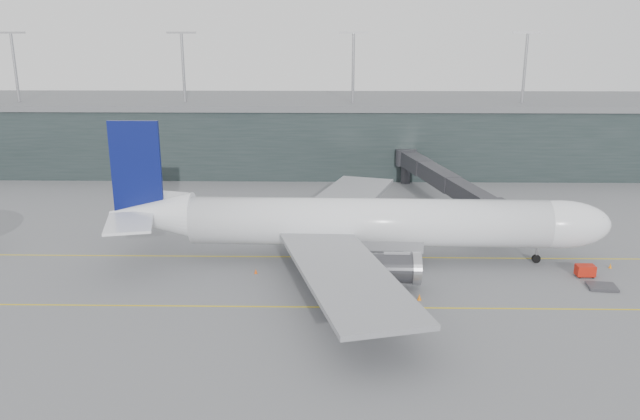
{
  "coord_description": "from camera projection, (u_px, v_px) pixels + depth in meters",
  "views": [
    {
      "loc": [
        0.68,
        -82.86,
        28.79
      ],
      "look_at": [
        -0.81,
        -4.0,
        6.57
      ],
      "focal_mm": 35.0,
      "sensor_mm": 36.0,
      "label": 1
    }
  ],
  "objects": [
    {
      "name": "taxiline_b",
      "position": [
        325.0,
        307.0,
        68.32
      ],
      "size": [
        160.0,
        0.25,
        0.02
      ],
      "primitive_type": "cube",
      "color": "gold",
      "rests_on": "ground"
    },
    {
      "name": "taxiline_lead_main",
      "position": [
        357.0,
        209.0,
        106.72
      ],
      "size": [
        0.25,
        60.0,
        0.02
      ],
      "primitive_type": "cube",
      "color": "gold",
      "rests_on": "ground"
    },
    {
      "name": "jet_bridge",
      "position": [
        442.0,
        175.0,
        109.07
      ],
      "size": [
        12.12,
        44.42,
        6.82
      ],
      "rotation": [
        0.0,
        0.0,
        0.2
      ],
      "color": "#2A2A2F",
      "rests_on": "ground"
    },
    {
      "name": "ground",
      "position": [
        326.0,
        247.0,
        87.57
      ],
      "size": [
        320.0,
        320.0,
        0.0
      ],
      "primitive_type": "plane",
      "color": "slate",
      "rests_on": "ground"
    },
    {
      "name": "cone_nose",
      "position": [
        610.0,
        266.0,
        79.65
      ],
      "size": [
        0.4,
        0.4,
        0.64
      ],
      "primitive_type": "cone",
      "color": "orange",
      "rests_on": "ground"
    },
    {
      "name": "cone_wing_port",
      "position": [
        387.0,
        222.0,
        98.1
      ],
      "size": [
        0.44,
        0.44,
        0.7
      ],
      "primitive_type": "cone",
      "color": "#FF470E",
      "rests_on": "ground"
    },
    {
      "name": "cone_wing_stbd",
      "position": [
        419.0,
        297.0,
        70.0
      ],
      "size": [
        0.48,
        0.48,
        0.76
      ],
      "primitive_type": "cone",
      "color": "orange",
      "rests_on": "ground"
    },
    {
      "name": "terminal",
      "position": [
        329.0,
        132.0,
        141.31
      ],
      "size": [
        240.0,
        36.0,
        29.0
      ],
      "color": "#1F2A2A",
      "rests_on": "ground"
    },
    {
      "name": "gse_cart",
      "position": [
        585.0,
        270.0,
        76.66
      ],
      "size": [
        2.24,
        1.44,
        1.52
      ],
      "rotation": [
        0.0,
        0.0,
        0.01
      ],
      "color": "#B71B0D",
      "rests_on": "ground"
    },
    {
      "name": "uld_c",
      "position": [
        327.0,
        219.0,
        97.62
      ],
      "size": [
        2.31,
        1.95,
        1.93
      ],
      "rotation": [
        0.0,
        0.0,
        -0.13
      ],
      "color": "#343539",
      "rests_on": "ground"
    },
    {
      "name": "main_aircraft",
      "position": [
        365.0,
        223.0,
        81.12
      ],
      "size": [
        65.24,
        61.45,
        18.33
      ],
      "rotation": [
        0.0,
        0.0,
        -0.02
      ],
      "color": "white",
      "rests_on": "ground"
    },
    {
      "name": "baggage_dolly",
      "position": [
        602.0,
        287.0,
        73.38
      ],
      "size": [
        3.5,
        2.94,
        0.32
      ],
      "primitive_type": "cube",
      "rotation": [
        0.0,
        0.0,
        -0.12
      ],
      "color": "#333337",
      "rests_on": "ground"
    },
    {
      "name": "cone_tail",
      "position": [
        256.0,
        271.0,
        77.86
      ],
      "size": [
        0.39,
        0.39,
        0.62
      ],
      "primitive_type": "cone",
      "color": "#F3560D",
      "rests_on": "ground"
    },
    {
      "name": "uld_a",
      "position": [
        300.0,
        218.0,
        97.75
      ],
      "size": [
        2.27,
        1.88,
        1.95
      ],
      "rotation": [
        0.0,
        0.0,
        0.08
      ],
      "color": "#343539",
      "rests_on": "ground"
    },
    {
      "name": "uld_b",
      "position": [
        318.0,
        216.0,
        99.02
      ],
      "size": [
        2.4,
        2.02,
        2.01
      ],
      "rotation": [
        0.0,
        0.0,
        0.12
      ],
      "color": "#343539",
      "rests_on": "ground"
    },
    {
      "name": "taxiline_a",
      "position": [
        326.0,
        257.0,
        83.71
      ],
      "size": [
        160.0,
        0.25,
        0.02
      ],
      "primitive_type": "cube",
      "color": "gold",
      "rests_on": "ground"
    }
  ]
}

